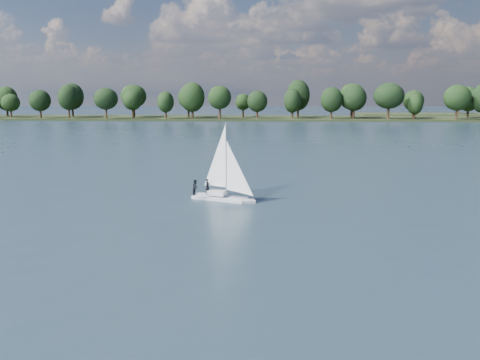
{
  "coord_description": "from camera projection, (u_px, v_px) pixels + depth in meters",
  "views": [
    {
      "loc": [
        6.33,
        -19.0,
        10.86
      ],
      "look_at": [
        3.17,
        32.38,
        2.5
      ],
      "focal_mm": 40.0,
      "sensor_mm": 36.0,
      "label": 1
    }
  ],
  "objects": [
    {
      "name": "far_shore",
      "position": [
        258.0,
        119.0,
        229.7
      ],
      "size": [
        660.0,
        40.0,
        1.5
      ],
      "primitive_type": "cube",
      "color": "black",
      "rests_on": "ground"
    },
    {
      "name": "ground",
      "position": [
        244.0,
        143.0,
        119.36
      ],
      "size": [
        700.0,
        700.0,
        0.0
      ],
      "primitive_type": "plane",
      "color": "#233342",
      "rests_on": "ground"
    },
    {
      "name": "sailboat",
      "position": [
        220.0,
        178.0,
        54.65
      ],
      "size": [
        6.55,
        4.1,
        8.36
      ],
      "rotation": [
        0.0,
        0.0,
        -0.4
      ],
      "color": "silver",
      "rests_on": "ground"
    },
    {
      "name": "treeline",
      "position": [
        259.0,
        100.0,
        224.11
      ],
      "size": [
        562.22,
        74.28,
        17.55
      ],
      "color": "black",
      "rests_on": "ground"
    }
  ]
}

